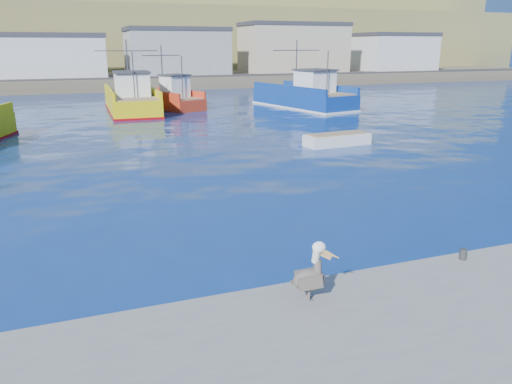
% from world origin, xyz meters
% --- Properties ---
extents(ground, '(260.00, 260.00, 0.00)m').
position_xyz_m(ground, '(0.00, 0.00, 0.00)').
color(ground, navy).
rests_on(ground, ground).
extents(dock_bollards, '(36.20, 0.20, 0.30)m').
position_xyz_m(dock_bollards, '(0.60, -3.40, 0.65)').
color(dock_bollards, '#4C4C4C').
rests_on(dock_bollards, dock).
extents(far_shore, '(200.00, 81.00, 24.00)m').
position_xyz_m(far_shore, '(0.00, 109.20, 8.98)').
color(far_shore, brown).
rests_on(far_shore, ground).
extents(trawler_yellow_b, '(5.76, 12.23, 6.62)m').
position_xyz_m(trawler_yellow_b, '(-1.02, 35.25, 1.09)').
color(trawler_yellow_b, '#D8C20D').
rests_on(trawler_yellow_b, ground).
extents(trawler_blue, '(6.85, 12.86, 6.63)m').
position_xyz_m(trawler_blue, '(15.78, 32.85, 1.09)').
color(trawler_blue, navy).
rests_on(trawler_blue, ground).
extents(boat_orange, '(6.19, 8.91, 6.09)m').
position_xyz_m(boat_orange, '(2.87, 36.72, 1.03)').
color(boat_orange, red).
rests_on(boat_orange, ground).
extents(skiff_mid, '(4.33, 1.82, 0.92)m').
position_xyz_m(skiff_mid, '(9.05, 14.20, 0.29)').
color(skiff_mid, silver).
rests_on(skiff_mid, ground).
extents(skiff_far, '(3.44, 3.05, 0.74)m').
position_xyz_m(skiff_far, '(17.67, 35.06, 0.24)').
color(skiff_far, silver).
rests_on(skiff_far, ground).
extents(pelican, '(1.13, 0.61, 1.39)m').
position_xyz_m(pelican, '(-1.82, -3.93, 1.09)').
color(pelican, '#595451').
rests_on(pelican, dock).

